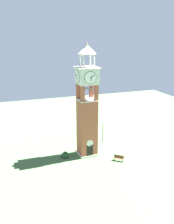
% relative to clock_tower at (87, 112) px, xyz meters
% --- Properties ---
extents(ground, '(80.00, 80.00, 0.00)m').
position_rel_clock_tower_xyz_m(ground, '(0.00, 0.00, -7.45)').
color(ground, '#476B3D').
extents(clock_tower, '(3.38, 3.38, 18.01)m').
position_rel_clock_tower_xyz_m(clock_tower, '(0.00, 0.00, 0.00)').
color(clock_tower, '#9E4C38').
rests_on(clock_tower, ground).
extents(park_bench, '(1.50, 1.38, 0.95)m').
position_rel_clock_tower_xyz_m(park_bench, '(3.95, -3.91, -6.97)').
color(park_bench, brown).
rests_on(park_bench, ground).
extents(lamp_post, '(0.36, 0.36, 4.07)m').
position_rel_clock_tower_xyz_m(lamp_post, '(4.44, 3.82, -4.64)').
color(lamp_post, black).
rests_on(lamp_post, ground).
extents(trash_bin, '(0.52, 0.52, 0.80)m').
position_rel_clock_tower_xyz_m(trash_bin, '(1.46, 4.41, -7.05)').
color(trash_bin, '#2D2D33').
rests_on(trash_bin, ground).
extents(shrub_near_entry, '(1.30, 1.30, 0.67)m').
position_rel_clock_tower_xyz_m(shrub_near_entry, '(-3.81, 0.14, -7.12)').
color(shrub_near_entry, '#234C28').
rests_on(shrub_near_entry, ground).
extents(shrub_left_of_tower, '(0.86, 0.86, 0.74)m').
position_rel_clock_tower_xyz_m(shrub_left_of_tower, '(-3.63, 0.54, -7.08)').
color(shrub_left_of_tower, '#234C28').
rests_on(shrub_left_of_tower, ground).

